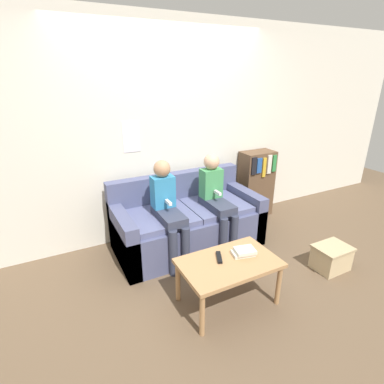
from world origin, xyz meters
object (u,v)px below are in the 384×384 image
at_px(coffee_table, 229,266).
at_px(person_right, 217,197).
at_px(tv_remote, 219,257).
at_px(person_left, 168,207).
at_px(bookshelf, 256,184).
at_px(storage_box, 331,257).
at_px(couch, 187,223).

relative_size(coffee_table, person_right, 0.77).
relative_size(coffee_table, tv_remote, 5.06).
height_order(coffee_table, person_left, person_left).
bearing_deg(coffee_table, bookshelf, 44.96).
bearing_deg(person_right, tv_remote, -119.70).
distance_m(person_left, bookshelf, 1.68).
height_order(person_left, person_right, person_left).
xyz_separation_m(person_right, tv_remote, (-0.45, -0.79, -0.20)).
xyz_separation_m(coffee_table, tv_remote, (-0.05, 0.08, 0.06)).
xyz_separation_m(tv_remote, storage_box, (1.32, -0.16, -0.31)).
height_order(couch, storage_box, couch).
relative_size(tv_remote, bookshelf, 0.18).
distance_m(person_left, tv_remote, 0.83).
distance_m(coffee_table, person_right, 0.99).
height_order(coffee_table, tv_remote, tv_remote).
bearing_deg(couch, person_right, -34.00).
relative_size(tv_remote, storage_box, 0.46).
bearing_deg(storage_box, person_right, 132.36).
distance_m(couch, storage_box, 1.64).
height_order(bookshelf, storage_box, bookshelf).
xyz_separation_m(person_left, tv_remote, (0.15, -0.79, -0.20)).
bearing_deg(tv_remote, bookshelf, 67.42).
relative_size(person_right, bookshelf, 1.18).
distance_m(person_left, storage_box, 1.83).
distance_m(bookshelf, storage_box, 1.51).
bearing_deg(bookshelf, tv_remote, -137.80).
xyz_separation_m(person_left, storage_box, (1.48, -0.96, -0.51)).
bearing_deg(storage_box, coffee_table, 176.24).
height_order(person_right, storage_box, person_right).
relative_size(couch, storage_box, 4.62).
bearing_deg(bookshelf, person_right, -152.54).
bearing_deg(tv_remote, coffee_table, -31.14).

